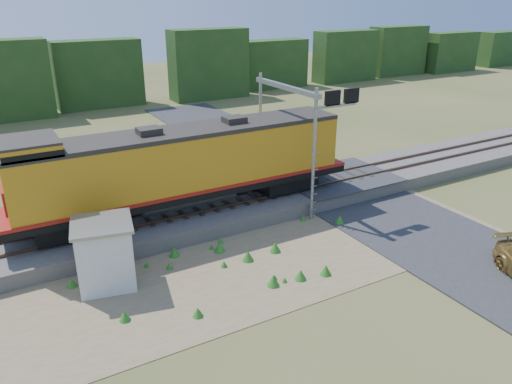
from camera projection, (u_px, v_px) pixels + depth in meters
ground at (298, 257)px, 23.65m from camera, size 140.00×140.00×0.00m
ballast at (239, 205)px, 28.33m from camera, size 70.00×5.00×0.80m
rails at (239, 198)px, 28.15m from camera, size 70.00×1.54×0.16m
dirt_shoulder at (257, 263)px, 23.13m from camera, size 26.00×8.00×0.03m
road at (396, 219)px, 27.43m from camera, size 7.00×66.00×0.86m
tree_line_north at (99, 78)px, 53.11m from camera, size 130.00×3.00×6.50m
weed_clumps at (232, 275)px, 22.12m from camera, size 15.00×6.20×0.56m
locomotive at (182, 166)px, 25.72m from camera, size 18.67×2.85×4.82m
shed at (105, 253)px, 20.96m from camera, size 2.90×2.90×2.91m
signal_gantry at (298, 114)px, 27.47m from camera, size 2.87×6.20×7.23m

